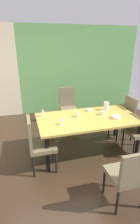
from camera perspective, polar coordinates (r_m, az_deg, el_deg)
The scene contains 14 objects.
ground_plane at distance 3.45m, azimuth -1.81°, elevation -16.28°, with size 6.27×5.71×0.02m, color #312317.
garden_window_panel at distance 5.82m, azimuth 3.18°, elevation 13.65°, with size 3.83×0.10×2.63m, color #5A9250.
dining_table at distance 3.47m, azimuth 5.96°, elevation -2.93°, with size 1.98×1.05×0.75m.
chair_left_near at distance 3.05m, azimuth -10.53°, elevation -9.67°, with size 0.45×0.44×0.99m.
chair_head_near at distance 2.52m, azimuth 18.46°, elevation -18.74°, with size 0.44×0.44×0.91m.
chair_right_far at distance 4.23m, azimuth 17.46°, elevation -1.22°, with size 0.44×0.44×0.99m.
chair_head_far at distance 4.73m, azimuth -0.67°, elevation 2.35°, with size 0.44×0.45×1.01m.
wine_glass_right at distance 3.45m, azimuth -8.92°, elevation 0.36°, with size 0.06×0.06×0.17m.
wine_glass_near_shelf at distance 3.08m, azimuth -2.45°, elevation -2.30°, with size 0.07×0.07×0.16m.
serving_bowl_north at distance 3.78m, azimuth 6.21°, elevation 0.70°, with size 0.13×0.13×0.04m, color beige.
serving_bowl_west at distance 3.50m, azimuth 14.77°, elevation -1.57°, with size 0.17×0.17×0.05m, color silver.
cup_corner at distance 3.44m, azimuth 2.47°, elevation -0.81°, with size 0.07×0.07×0.10m, color beige.
cup_near_window at distance 3.60m, azimuth 10.53°, elevation -0.23°, with size 0.08×0.08×0.09m, color silver.
pitcher_rear at distance 3.85m, azimuth 11.76°, elevation 1.90°, with size 0.12×0.10×0.18m.
Camera 1 is at (-0.64, -2.65, 2.10)m, focal length 28.00 mm.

